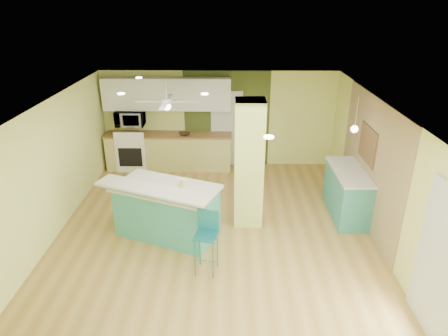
{
  "coord_description": "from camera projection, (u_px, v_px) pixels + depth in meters",
  "views": [
    {
      "loc": [
        0.28,
        -6.52,
        4.21
      ],
      "look_at": [
        0.18,
        0.4,
        1.21
      ],
      "focal_mm": 32.0,
      "sensor_mm": 36.0,
      "label": 1
    }
  ],
  "objects": [
    {
      "name": "wall_left",
      "position": [
        48.0,
        174.0,
        7.21
      ],
      "size": [
        0.01,
        7.0,
        2.5
      ],
      "primitive_type": "cube",
      "color": "#E4EB7E",
      "rests_on": "floor"
    },
    {
      "name": "microwave",
      "position": [
        130.0,
        118.0,
        10.09
      ],
      "size": [
        0.7,
        0.48,
        0.39
      ],
      "primitive_type": "imported",
      "color": "white",
      "rests_on": "wall_back"
    },
    {
      "name": "kitchen_run",
      "position": [
        169.0,
        151.0,
        10.43
      ],
      "size": [
        3.25,
        0.63,
        0.94
      ],
      "color": "#C8C068",
      "rests_on": "floor"
    },
    {
      "name": "pendant_lamp",
      "position": [
        354.0,
        129.0,
        7.56
      ],
      "size": [
        0.14,
        0.14,
        0.69
      ],
      "color": "silver",
      "rests_on": "ceiling"
    },
    {
      "name": "wall_right",
      "position": [
        382.0,
        176.0,
        7.12
      ],
      "size": [
        0.01,
        7.0,
        2.5
      ],
      "primitive_type": "cube",
      "color": "#E4EB7E",
      "rests_on": "floor"
    },
    {
      "name": "bar_stool",
      "position": [
        207.0,
        232.0,
        6.41
      ],
      "size": [
        0.42,
        0.42,
        1.08
      ],
      "rotation": [
        0.0,
        0.0,
        -0.2
      ],
      "color": "#1C747F",
      "rests_on": "floor"
    },
    {
      "name": "interior_door",
      "position": [
        227.0,
        129.0,
        10.44
      ],
      "size": [
        0.82,
        0.05,
        2.0
      ],
      "primitive_type": "cube",
      "color": "silver",
      "rests_on": "floor"
    },
    {
      "name": "olive_accent",
      "position": [
        227.0,
        119.0,
        10.36
      ],
      "size": [
        2.2,
        0.02,
        2.5
      ],
      "primitive_type": "cube",
      "color": "#424F1F",
      "rests_on": "floor"
    },
    {
      "name": "floor",
      "position": [
        215.0,
        234.0,
        7.67
      ],
      "size": [
        6.0,
        7.0,
        0.01
      ],
      "primitive_type": "cube",
      "color": "olive",
      "rests_on": "ground"
    },
    {
      "name": "french_door",
      "position": [
        439.0,
        265.0,
        5.09
      ],
      "size": [
        0.04,
        1.08,
        2.1
      ],
      "primitive_type": "cube",
      "color": "silver",
      "rests_on": "floor"
    },
    {
      "name": "wood_panel",
      "position": [
        370.0,
        163.0,
        7.67
      ],
      "size": [
        0.02,
        3.4,
        2.5
      ],
      "primitive_type": "cube",
      "color": "#8E7351",
      "rests_on": "floor"
    },
    {
      "name": "canister",
      "position": [
        183.0,
        182.0,
        7.27
      ],
      "size": [
        0.14,
        0.14,
        0.15
      ],
      "primitive_type": "cylinder",
      "color": "yellow",
      "rests_on": "peninsula"
    },
    {
      "name": "ceiling",
      "position": [
        213.0,
        106.0,
        6.67
      ],
      "size": [
        6.0,
        7.0,
        0.01
      ],
      "primitive_type": "cube",
      "color": "white",
      "rests_on": "wall_back"
    },
    {
      "name": "wall_front",
      "position": [
        200.0,
        321.0,
        3.95
      ],
      "size": [
        6.0,
        0.01,
        2.5
      ],
      "primitive_type": "cube",
      "color": "#E4EB7E",
      "rests_on": "floor"
    },
    {
      "name": "peninsula",
      "position": [
        166.0,
        210.0,
        7.45
      ],
      "size": [
        2.31,
        1.83,
        1.15
      ],
      "rotation": [
        0.0,
        0.0,
        -0.39
      ],
      "color": "teal",
      "rests_on": "floor"
    },
    {
      "name": "side_counter",
      "position": [
        348.0,
        193.0,
        8.15
      ],
      "size": [
        0.66,
        1.56,
        1.01
      ],
      "color": "teal",
      "rests_on": "floor"
    },
    {
      "name": "upper_cabinets",
      "position": [
        167.0,
        94.0,
        9.95
      ],
      "size": [
        3.2,
        0.34,
        0.8
      ],
      "primitive_type": "cube",
      "color": "white",
      "rests_on": "wall_back"
    },
    {
      "name": "wall_back",
      "position": [
        219.0,
        119.0,
        10.38
      ],
      "size": [
        6.0,
        0.01,
        2.5
      ],
      "primitive_type": "cube",
      "color": "#E4EB7E",
      "rests_on": "floor"
    },
    {
      "name": "wall_decor",
      "position": [
        368.0,
        145.0,
        7.74
      ],
      "size": [
        0.03,
        0.9,
        0.7
      ],
      "primitive_type": "cube",
      "color": "brown",
      "rests_on": "wood_panel"
    },
    {
      "name": "ceiling_fan",
      "position": [
        167.0,
        102.0,
        8.69
      ],
      "size": [
        1.41,
        1.41,
        0.61
      ],
      "color": "white",
      "rests_on": "ceiling"
    },
    {
      "name": "fruit_bowl",
      "position": [
        185.0,
        134.0,
        10.14
      ],
      "size": [
        0.33,
        0.33,
        0.07
      ],
      "primitive_type": "imported",
      "rotation": [
        0.0,
        0.0,
        0.16
      ],
      "color": "#382217",
      "rests_on": "kitchen_run"
    },
    {
      "name": "column",
      "position": [
        249.0,
        164.0,
        7.62
      ],
      "size": [
        0.55,
        0.55,
        2.5
      ],
      "primitive_type": "cube",
      "color": "#BFD161",
      "rests_on": "floor"
    },
    {
      "name": "stove",
      "position": [
        133.0,
        151.0,
        10.44
      ],
      "size": [
        0.76,
        0.66,
        1.08
      ],
      "color": "white",
      "rests_on": "floor"
    }
  ]
}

